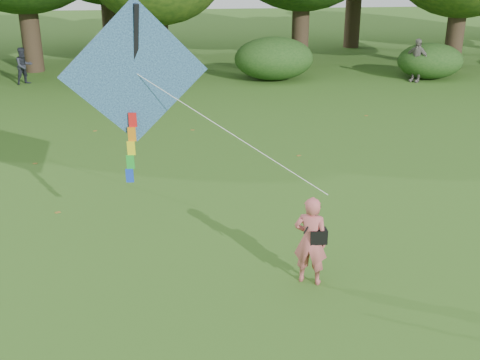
{
  "coord_description": "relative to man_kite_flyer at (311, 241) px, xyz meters",
  "views": [
    {
      "loc": [
        -1.34,
        -8.47,
        5.63
      ],
      "look_at": [
        -0.22,
        2.0,
        1.5
      ],
      "focal_mm": 45.0,
      "sensor_mm": 36.0,
      "label": 1
    }
  ],
  "objects": [
    {
      "name": "fallen_leaves",
      "position": [
        -2.07,
        6.06,
        -0.81
      ],
      "size": [
        10.72,
        15.58,
        0.01
      ],
      "color": "brown",
      "rests_on": "ground"
    },
    {
      "name": "flying_kite",
      "position": [
        -2.91,
        1.09,
        2.74
      ],
      "size": [
        4.4,
        1.48,
        3.26
      ],
      "color": "#2562A2",
      "rests_on": "ground"
    },
    {
      "name": "ground",
      "position": [
        -0.89,
        -0.71,
        -0.82
      ],
      "size": [
        100.0,
        100.0,
        0.0
      ],
      "primitive_type": "plane",
      "color": "#265114",
      "rests_on": "ground"
    },
    {
      "name": "bystander_right",
      "position": [
        8.22,
        16.1,
        0.12
      ],
      "size": [
        1.1,
        1.11,
        1.88
      ],
      "primitive_type": "imported",
      "rotation": [
        0.0,
        0.0,
        -0.79
      ],
      "color": "slate",
      "rests_on": "ground"
    },
    {
      "name": "shrub_band",
      "position": [
        -1.61,
        16.89,
        0.04
      ],
      "size": [
        39.15,
        3.22,
        1.88
      ],
      "color": "#264919",
      "rests_on": "ground"
    },
    {
      "name": "bystander_left",
      "position": [
        -8.69,
        17.42,
        -0.03
      ],
      "size": [
        0.97,
        0.94,
        1.57
      ],
      "primitive_type": "imported",
      "rotation": [
        0.0,
        0.0,
        0.68
      ],
      "color": "#272934",
      "rests_on": "ground"
    },
    {
      "name": "crossbody_bag",
      "position": [
        0.12,
        -0.03,
        0.11
      ],
      "size": [
        0.43,
        0.2,
        0.68
      ],
      "color": "black",
      "rests_on": "ground"
    },
    {
      "name": "man_kite_flyer",
      "position": [
        0.0,
        0.0,
        0.0
      ],
      "size": [
        0.71,
        0.6,
        1.64
      ],
      "primitive_type": "imported",
      "rotation": [
        0.0,
        0.0,
        2.72
      ],
      "color": "#C25B5C",
      "rests_on": "ground"
    }
  ]
}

